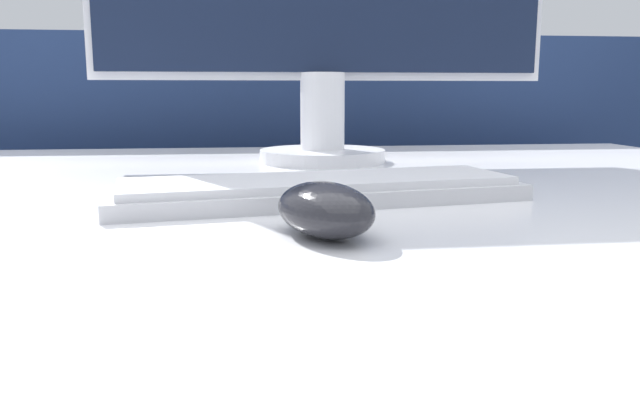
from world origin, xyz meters
TOP-DOWN VIEW (x-y plane):
  - partition_panel at (0.00, 0.67)m, footprint 5.00×0.03m
  - computer_mouse_near at (-0.01, -0.26)m, footprint 0.10×0.12m
  - keyboard at (0.01, -0.10)m, footprint 0.43×0.19m

SIDE VIEW (x-z plane):
  - partition_panel at x=0.00m, z-range 0.00..1.01m
  - keyboard at x=0.01m, z-range 0.77..0.80m
  - computer_mouse_near at x=-0.01m, z-range 0.77..0.81m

